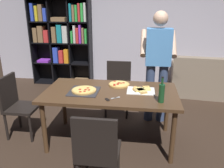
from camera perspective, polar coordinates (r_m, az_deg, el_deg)
ground_plane at (r=3.40m, az=-0.34°, el=-13.69°), size 12.00×12.00×0.00m
back_wall at (r=5.45m, az=3.52°, el=14.60°), size 6.40×0.10×2.80m
dining_table at (r=3.08m, az=-0.37°, el=-3.04°), size 1.75×0.93×0.75m
chair_near_camera at (r=2.33m, az=-3.71°, el=-15.77°), size 0.42×0.42×0.90m
chair_far_side at (r=4.02m, az=1.51°, el=-0.11°), size 0.42×0.42×0.90m
chair_left_end at (r=3.58m, az=-22.52°, el=-4.18°), size 0.42×0.42×0.90m
couch at (r=5.27m, az=23.74°, el=0.60°), size 1.77×1.01×0.85m
bookshelf at (r=5.58m, az=-12.30°, el=10.83°), size 1.40×0.35×1.95m
person_serving_pizza at (r=3.66m, az=11.21°, el=5.50°), size 0.55×0.54×1.75m
pepperoni_pizza_on_tray at (r=3.06m, az=-6.92°, el=-1.61°), size 0.38×0.38×0.04m
pizza_slices_on_towel at (r=3.08m, az=7.18°, el=-1.51°), size 0.36×0.28×0.03m
wine_bottle at (r=2.74m, az=12.11°, el=-2.10°), size 0.07×0.07×0.32m
kitchen_scissors at (r=2.80m, az=-0.45°, el=-3.69°), size 0.19×0.15×0.01m
second_pizza_plain at (r=3.28m, az=1.76°, el=-0.06°), size 0.30×0.30×0.03m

